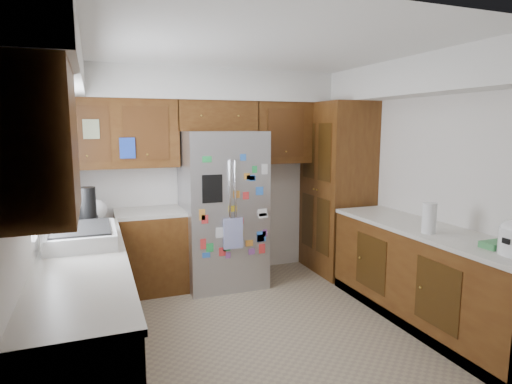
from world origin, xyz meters
TOP-DOWN VIEW (x-y plane):
  - floor at (0.00, 0.00)m, footprint 3.60×3.60m
  - room_shell at (-0.11, 0.36)m, footprint 3.64×3.24m
  - left_counter_run at (-1.36, 0.03)m, footprint 1.36×3.20m
  - right_counter_run at (1.50, -0.47)m, footprint 0.63×2.25m
  - pantry at (1.50, 1.15)m, footprint 0.60×0.90m
  - fridge at (-0.00, 1.20)m, footprint 0.90×0.79m
  - bridge_cabinet at (0.00, 1.43)m, footprint 0.96×0.34m
  - fridge_top_items at (0.05, 1.39)m, footprint 0.71×0.31m
  - sink_assembly at (-1.50, 0.10)m, footprint 0.52×0.70m
  - left_counter_clutter at (-1.46, 0.87)m, footprint 0.42×0.89m
  - paper_towel at (1.35, -0.62)m, footprint 0.12×0.12m

SIDE VIEW (x-z plane):
  - floor at x=0.00m, z-range 0.00..0.00m
  - right_counter_run at x=1.50m, z-range -0.04..0.88m
  - left_counter_run at x=-1.36m, z-range -0.03..0.89m
  - fridge at x=0.00m, z-range 0.00..1.80m
  - sink_assembly at x=-1.50m, z-range 0.80..1.17m
  - left_counter_clutter at x=-1.46m, z-range 0.86..1.24m
  - paper_towel at x=1.35m, z-range 0.92..1.19m
  - pantry at x=1.50m, z-range 0.00..2.15m
  - room_shell at x=-0.11m, z-range 0.56..3.08m
  - bridge_cabinet at x=0.00m, z-range 1.80..2.15m
  - fridge_top_items at x=0.05m, z-range 2.13..2.42m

